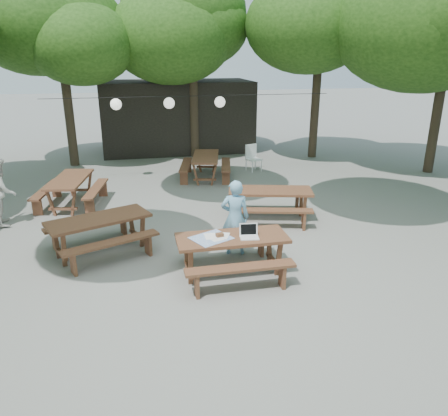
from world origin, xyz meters
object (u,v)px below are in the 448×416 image
Objects in this scene: main_picnic_table at (232,255)px; woman at (235,218)px; picnic_table_nw at (100,235)px; plastic_chair at (254,163)px; second_person at (2,191)px.

woman is (0.26, 0.86, 0.38)m from main_picnic_table.
woman reaches higher than main_picnic_table.
picnic_table_nw is 2.62× the size of plastic_chair.
main_picnic_table is at bearing 86.04° from woman.
second_person reaches higher than woman.
woman is 1.72× the size of plastic_chair.
plastic_chair is at bearing -76.83° from second_person.
main_picnic_table is at bearing -140.66° from second_person.
second_person reaches higher than plastic_chair.
main_picnic_table is 5.96m from second_person.
main_picnic_table is 7.56m from plastic_chair.
main_picnic_table is 1.25× the size of second_person.
picnic_table_nw is at bearing -0.04° from woman.
plastic_chair is at bearing 27.19° from picnic_table_nw.
main_picnic_table is 0.85× the size of picnic_table_nw.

